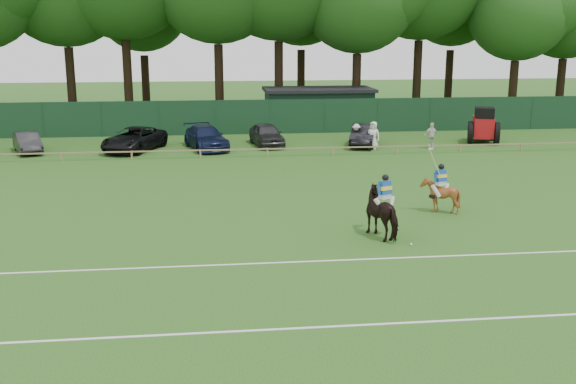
{
  "coord_description": "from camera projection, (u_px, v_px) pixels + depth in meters",
  "views": [
    {
      "loc": [
        -2.37,
        -21.7,
        7.4
      ],
      "look_at": [
        0.5,
        3.0,
        1.4
      ],
      "focal_mm": 42.0,
      "sensor_mm": 36.0,
      "label": 1
    }
  ],
  "objects": [
    {
      "name": "spectator_left",
      "position": [
        356.0,
        136.0,
        43.34
      ],
      "size": [
        1.14,
        0.93,
        1.53
      ],
      "primitive_type": "imported",
      "rotation": [
        0.0,
        0.0,
        -0.43
      ],
      "color": "beige",
      "rests_on": "ground"
    },
    {
      "name": "hatch_grey",
      "position": [
        267.0,
        134.0,
        44.06
      ],
      "size": [
        2.33,
        4.51,
        1.47
      ],
      "primitive_type": "imported",
      "rotation": [
        0.0,
        0.0,
        0.14
      ],
      "color": "#313133",
      "rests_on": "ground"
    },
    {
      "name": "suv_black",
      "position": [
        134.0,
        139.0,
        42.21
      ],
      "size": [
        4.25,
        5.74,
        1.45
      ],
      "primitive_type": "imported",
      "rotation": [
        0.0,
        0.0,
        -0.4
      ],
      "color": "black",
      "rests_on": "ground"
    },
    {
      "name": "estate_black",
      "position": [
        364.0,
        135.0,
        43.97
      ],
      "size": [
        2.72,
        4.5,
        1.4
      ],
      "primitive_type": "imported",
      "rotation": [
        0.0,
        0.0,
        -0.31
      ],
      "color": "black",
      "rests_on": "ground"
    },
    {
      "name": "sedan_navy",
      "position": [
        206.0,
        138.0,
        42.85
      ],
      "size": [
        3.26,
        5.31,
        1.44
      ],
      "primitive_type": "imported",
      "rotation": [
        0.0,
        0.0,
        0.27
      ],
      "color": "#131B3D",
      "rests_on": "ground"
    },
    {
      "name": "sedan_grey",
      "position": [
        27.0,
        143.0,
        41.56
      ],
      "size": [
        2.67,
        4.04,
        1.26
      ],
      "primitive_type": "imported",
      "rotation": [
        0.0,
        0.0,
        0.38
      ],
      "color": "#28282A",
      "rests_on": "ground"
    },
    {
      "name": "tractor",
      "position": [
        483.0,
        126.0,
        45.08
      ],
      "size": [
        2.72,
        3.31,
        2.4
      ],
      "rotation": [
        0.0,
        0.0,
        -0.33
      ],
      "color": "#B11015",
      "rests_on": "ground"
    },
    {
      "name": "spectator_mid",
      "position": [
        431.0,
        136.0,
        43.02
      ],
      "size": [
        1.03,
        0.58,
        1.65
      ],
      "primitive_type": "imported",
      "rotation": [
        0.0,
        0.0,
        0.19
      ],
      "color": "silver",
      "rests_on": "ground"
    },
    {
      "name": "spectator_right",
      "position": [
        373.0,
        135.0,
        42.71
      ],
      "size": [
        1.03,
        0.96,
        1.77
      ],
      "primitive_type": "imported",
      "rotation": [
        0.0,
        0.0,
        -0.62
      ],
      "color": "white",
      "rests_on": "ground"
    },
    {
      "name": "ground",
      "position": [
        284.0,
        253.0,
        22.95
      ],
      "size": [
        160.0,
        160.0,
        0.0
      ],
      "primitive_type": "plane",
      "color": "#1E4C14",
      "rests_on": "ground"
    },
    {
      "name": "horse_chestnut",
      "position": [
        440.0,
        195.0,
        27.91
      ],
      "size": [
        1.53,
        1.62,
        1.45
      ],
      "primitive_type": "imported",
      "rotation": [
        0.0,
        0.0,
        3.47
      ],
      "color": "brown",
      "rests_on": "ground"
    },
    {
      "name": "polo_ball",
      "position": [
        411.0,
        244.0,
        23.71
      ],
      "size": [
        0.09,
        0.09,
        0.09
      ],
      "primitive_type": "sphere",
      "color": "silver",
      "rests_on": "ground"
    },
    {
      "name": "rider_chestnut",
      "position": [
        441.0,
        179.0,
        27.74
      ],
      "size": [
        0.98,
        0.54,
        2.05
      ],
      "rotation": [
        0.0,
        0.0,
        3.47
      ],
      "color": "silver",
      "rests_on": "ground"
    },
    {
      "name": "rider_dark",
      "position": [
        385.0,
        192.0,
        24.38
      ],
      "size": [
        0.91,
        0.56,
        1.41
      ],
      "rotation": [
        0.0,
        0.0,
        3.53
      ],
      "color": "silver",
      "rests_on": "ground"
    },
    {
      "name": "utility_shed",
      "position": [
        318.0,
        107.0,
        52.24
      ],
      "size": [
        8.4,
        4.4,
        3.04
      ],
      "color": "#14331E",
      "rests_on": "ground"
    },
    {
      "name": "perimeter_fence",
      "position": [
        243.0,
        117.0,
        48.73
      ],
      "size": [
        92.08,
        0.08,
        2.5
      ],
      "color": "#14351E",
      "rests_on": "ground"
    },
    {
      "name": "pitch_lines",
      "position": [
        297.0,
        291.0,
        19.57
      ],
      "size": [
        60.0,
        5.1,
        0.01
      ],
      "color": "silver",
      "rests_on": "ground"
    },
    {
      "name": "pitch_rail",
      "position": [
        251.0,
        149.0,
        40.23
      ],
      "size": [
        62.1,
        0.1,
        0.5
      ],
      "color": "#997F5B",
      "rests_on": "ground"
    },
    {
      "name": "horse_dark",
      "position": [
        384.0,
        213.0,
        24.58
      ],
      "size": [
        1.72,
        2.35,
        1.8
      ],
      "primitive_type": "imported",
      "rotation": [
        0.0,
        0.0,
        3.53
      ],
      "color": "black",
      "rests_on": "ground"
    },
    {
      "name": "tree_row",
      "position": [
        262.0,
        120.0,
        56.98
      ],
      "size": [
        96.0,
        12.0,
        21.0
      ],
      "primitive_type": null,
      "color": "#26561C",
      "rests_on": "ground"
    }
  ]
}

